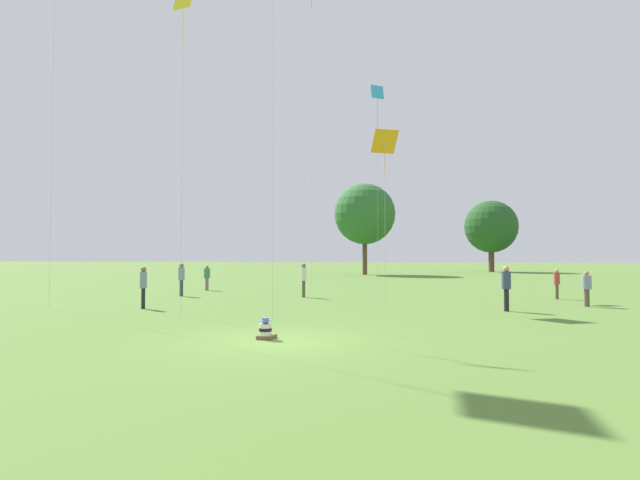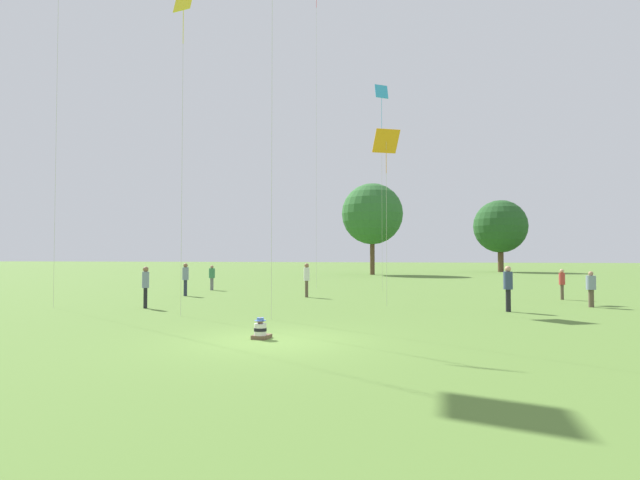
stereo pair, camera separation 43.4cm
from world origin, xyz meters
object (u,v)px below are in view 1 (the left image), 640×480
(seated_toddler, at_px, (266,330))
(person_standing_4, at_px, (181,276))
(person_standing_5, at_px, (207,276))
(person_standing_2, at_px, (304,277))
(kite_2, at_px, (377,101))
(distant_tree_1, at_px, (491,227))
(person_standing_0, at_px, (557,281))
(person_standing_6, at_px, (506,284))
(distant_tree_0, at_px, (365,214))
(kite_6, at_px, (385,145))
(kite_0, at_px, (183,16))
(person_standing_1, at_px, (143,283))
(person_standing_3, at_px, (587,286))

(seated_toddler, relative_size, person_standing_4, 0.32)
(person_standing_5, bearing_deg, person_standing_2, 44.95)
(kite_2, xyz_separation_m, distant_tree_1, (12.61, 39.66, -5.67))
(seated_toddler, height_order, person_standing_0, person_standing_0)
(seated_toddler, bearing_deg, person_standing_6, 52.88)
(seated_toddler, distance_m, distant_tree_0, 45.20)
(person_standing_2, relative_size, kite_6, 0.23)
(seated_toddler, xyz_separation_m, distant_tree_0, (-1.55, 44.67, 6.76))
(person_standing_4, relative_size, kite_6, 0.23)
(person_standing_4, bearing_deg, kite_2, 31.32)
(seated_toddler, distance_m, kite_0, 12.38)
(person_standing_1, distance_m, kite_6, 11.91)
(seated_toddler, xyz_separation_m, person_standing_0, (10.99, 14.23, 0.69))
(kite_0, height_order, kite_2, kite_2)
(person_standing_6, height_order, distant_tree_0, distant_tree_0)
(person_standing_6, bearing_deg, person_standing_5, -110.22)
(person_standing_4, xyz_separation_m, kite_2, (10.23, 5.56, 10.69))
(kite_0, xyz_separation_m, distant_tree_1, (18.78, 53.56, -4.92))
(person_standing_1, height_order, person_standing_4, person_standing_4)
(person_standing_0, distance_m, kite_6, 11.48)
(kite_6, distance_m, distant_tree_0, 35.56)
(person_standing_0, xyz_separation_m, person_standing_1, (-18.14, -7.94, 0.15))
(person_standing_3, xyz_separation_m, person_standing_4, (-19.70, 1.90, 0.18))
(distant_tree_0, xyz_separation_m, distant_tree_1, (15.89, 13.03, -0.89))
(seated_toddler, xyz_separation_m, person_standing_5, (-8.97, 17.03, 0.70))
(person_standing_4, bearing_deg, kite_0, -61.32)
(person_standing_3, relative_size, kite_2, 0.12)
(person_standing_3, distance_m, person_standing_4, 19.80)
(kite_0, relative_size, distant_tree_0, 1.14)
(person_standing_1, xyz_separation_m, kite_6, (9.79, 3.06, 6.05))
(person_standing_2, xyz_separation_m, person_standing_5, (-7.14, 4.02, -0.16))
(person_standing_6, bearing_deg, kite_0, -63.44)
(person_standing_1, height_order, person_standing_5, person_standing_1)
(person_standing_0, distance_m, person_standing_1, 19.80)
(kite_0, bearing_deg, kite_6, 94.40)
(kite_6, distance_m, distant_tree_1, 49.75)
(person_standing_1, relative_size, person_standing_2, 0.97)
(distant_tree_1, bearing_deg, person_standing_5, -119.82)
(person_standing_1, height_order, distant_tree_1, distant_tree_1)
(person_standing_2, distance_m, person_standing_4, 6.68)
(person_standing_1, height_order, person_standing_3, person_standing_1)
(person_standing_4, distance_m, kite_0, 13.60)
(kite_6, bearing_deg, seated_toddler, 94.35)
(person_standing_2, distance_m, distant_tree_1, 47.79)
(seated_toddler, xyz_separation_m, person_standing_1, (-7.15, 6.30, 0.84))
(person_standing_4, xyz_separation_m, kite_0, (4.05, -8.34, 9.95))
(person_standing_4, bearing_deg, person_standing_2, 7.28)
(person_standing_6, distance_m, distant_tree_1, 50.40)
(person_standing_4, height_order, distant_tree_1, distant_tree_1)
(person_standing_1, bearing_deg, person_standing_4, 159.47)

